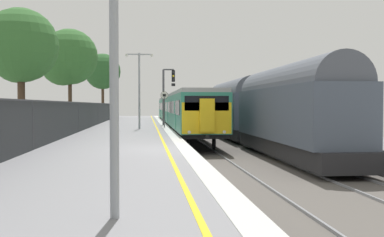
{
  "coord_description": "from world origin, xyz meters",
  "views": [
    {
      "loc": [
        -1.15,
        -17.66,
        1.72
      ],
      "look_at": [
        1.34,
        6.78,
        0.99
      ],
      "focal_mm": 42.27,
      "sensor_mm": 36.0,
      "label": 1
    }
  ],
  "objects_px": {
    "freight_train_adjacent_track": "(256,107)",
    "background_tree_centre": "(103,72)",
    "platform_lamp_mid": "(139,84)",
    "commuter_train_at_platform": "(179,110)",
    "background_tree_left": "(67,59)",
    "background_tree_right": "(20,49)",
    "platform_lamp_near": "(114,11)",
    "signal_gantry": "(167,90)",
    "speed_limit_sign": "(164,105)"
  },
  "relations": [
    {
      "from": "commuter_train_at_platform",
      "to": "platform_lamp_mid",
      "type": "xyz_separation_m",
      "value": [
        -3.72,
        -11.77,
        1.96
      ]
    },
    {
      "from": "signal_gantry",
      "to": "platform_lamp_near",
      "type": "bearing_deg",
      "value": -94.02
    },
    {
      "from": "signal_gantry",
      "to": "platform_lamp_mid",
      "type": "relative_size",
      "value": 0.89
    },
    {
      "from": "freight_train_adjacent_track",
      "to": "background_tree_right",
      "type": "bearing_deg",
      "value": -162.31
    },
    {
      "from": "background_tree_left",
      "to": "signal_gantry",
      "type": "bearing_deg",
      "value": 12.5
    },
    {
      "from": "freight_train_adjacent_track",
      "to": "platform_lamp_near",
      "type": "height_order",
      "value": "platform_lamp_near"
    },
    {
      "from": "signal_gantry",
      "to": "background_tree_right",
      "type": "relative_size",
      "value": 0.71
    },
    {
      "from": "speed_limit_sign",
      "to": "background_tree_right",
      "type": "relative_size",
      "value": 0.41
    },
    {
      "from": "signal_gantry",
      "to": "background_tree_left",
      "type": "bearing_deg",
      "value": -167.5
    },
    {
      "from": "background_tree_right",
      "to": "background_tree_left",
      "type": "bearing_deg",
      "value": 88.18
    },
    {
      "from": "platform_lamp_mid",
      "to": "background_tree_centre",
      "type": "xyz_separation_m",
      "value": [
        -4.87,
        24.81,
        2.59
      ]
    },
    {
      "from": "background_tree_right",
      "to": "platform_lamp_mid",
      "type": "bearing_deg",
      "value": 50.91
    },
    {
      "from": "signal_gantry",
      "to": "speed_limit_sign",
      "type": "xyz_separation_m",
      "value": [
        -0.38,
        -4.36,
        -1.26
      ]
    },
    {
      "from": "commuter_train_at_platform",
      "to": "background_tree_right",
      "type": "height_order",
      "value": "background_tree_right"
    },
    {
      "from": "speed_limit_sign",
      "to": "background_tree_left",
      "type": "height_order",
      "value": "background_tree_left"
    },
    {
      "from": "platform_lamp_mid",
      "to": "background_tree_centre",
      "type": "height_order",
      "value": "background_tree_centre"
    },
    {
      "from": "commuter_train_at_platform",
      "to": "platform_lamp_mid",
      "type": "relative_size",
      "value": 7.54
    },
    {
      "from": "background_tree_left",
      "to": "background_tree_centre",
      "type": "height_order",
      "value": "background_tree_centre"
    },
    {
      "from": "platform_lamp_mid",
      "to": "commuter_train_at_platform",
      "type": "bearing_deg",
      "value": 72.47
    },
    {
      "from": "platform_lamp_near",
      "to": "background_tree_right",
      "type": "bearing_deg",
      "value": 108.95
    },
    {
      "from": "background_tree_left",
      "to": "background_tree_right",
      "type": "relative_size",
      "value": 1.15
    },
    {
      "from": "platform_lamp_near",
      "to": "background_tree_right",
      "type": "distance_m",
      "value": 19.1
    },
    {
      "from": "commuter_train_at_platform",
      "to": "platform_lamp_near",
      "type": "relative_size",
      "value": 7.8
    },
    {
      "from": "signal_gantry",
      "to": "platform_lamp_near",
      "type": "distance_m",
      "value": 32.13
    },
    {
      "from": "platform_lamp_near",
      "to": "platform_lamp_mid",
      "type": "xyz_separation_m",
      "value": [
        0.0,
        25.61,
        0.1
      ]
    },
    {
      "from": "commuter_train_at_platform",
      "to": "platform_lamp_mid",
      "type": "bearing_deg",
      "value": -107.53
    },
    {
      "from": "speed_limit_sign",
      "to": "platform_lamp_near",
      "type": "height_order",
      "value": "platform_lamp_near"
    },
    {
      "from": "freight_train_adjacent_track",
      "to": "background_tree_right",
      "type": "height_order",
      "value": "background_tree_right"
    },
    {
      "from": "background_tree_left",
      "to": "background_tree_right",
      "type": "distance_m",
      "value": 12.29
    },
    {
      "from": "commuter_train_at_platform",
      "to": "freight_train_adjacent_track",
      "type": "distance_m",
      "value": 15.48
    },
    {
      "from": "signal_gantry",
      "to": "platform_lamp_near",
      "type": "relative_size",
      "value": 0.92
    },
    {
      "from": "freight_train_adjacent_track",
      "to": "platform_lamp_mid",
      "type": "bearing_deg",
      "value": 157.65
    },
    {
      "from": "signal_gantry",
      "to": "background_tree_centre",
      "type": "xyz_separation_m",
      "value": [
        -7.12,
        18.38,
        2.78
      ]
    },
    {
      "from": "commuter_train_at_platform",
      "to": "platform_lamp_mid",
      "type": "distance_m",
      "value": 12.5
    },
    {
      "from": "freight_train_adjacent_track",
      "to": "platform_lamp_near",
      "type": "bearing_deg",
      "value": -108.99
    },
    {
      "from": "freight_train_adjacent_track",
      "to": "background_tree_centre",
      "type": "relative_size",
      "value": 3.47
    },
    {
      "from": "platform_lamp_mid",
      "to": "background_tree_left",
      "type": "distance_m",
      "value": 7.75
    },
    {
      "from": "speed_limit_sign",
      "to": "background_tree_centre",
      "type": "distance_m",
      "value": 24.06
    },
    {
      "from": "commuter_train_at_platform",
      "to": "signal_gantry",
      "type": "relative_size",
      "value": 8.48
    },
    {
      "from": "platform_lamp_near",
      "to": "background_tree_right",
      "type": "xyz_separation_m",
      "value": [
        -6.18,
        18.0,
        1.59
      ]
    },
    {
      "from": "background_tree_centre",
      "to": "background_tree_left",
      "type": "bearing_deg",
      "value": -92.61
    },
    {
      "from": "commuter_train_at_platform",
      "to": "platform_lamp_mid",
      "type": "height_order",
      "value": "platform_lamp_mid"
    },
    {
      "from": "platform_lamp_mid",
      "to": "background_tree_left",
      "type": "xyz_separation_m",
      "value": [
        -5.79,
        4.65,
        2.19
      ]
    },
    {
      "from": "freight_train_adjacent_track",
      "to": "background_tree_centre",
      "type": "bearing_deg",
      "value": 114.23
    },
    {
      "from": "background_tree_left",
      "to": "background_tree_right",
      "type": "bearing_deg",
      "value": -91.82
    },
    {
      "from": "background_tree_left",
      "to": "background_tree_centre",
      "type": "xyz_separation_m",
      "value": [
        0.92,
        20.16,
        0.39
      ]
    },
    {
      "from": "speed_limit_sign",
      "to": "background_tree_left",
      "type": "xyz_separation_m",
      "value": [
        -7.66,
        2.57,
        3.65
      ]
    },
    {
      "from": "freight_train_adjacent_track",
      "to": "commuter_train_at_platform",
      "type": "bearing_deg",
      "value": 105.0
    },
    {
      "from": "platform_lamp_near",
      "to": "background_tree_right",
      "type": "height_order",
      "value": "background_tree_right"
    },
    {
      "from": "commuter_train_at_platform",
      "to": "speed_limit_sign",
      "type": "height_order",
      "value": "commuter_train_at_platform"
    }
  ]
}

